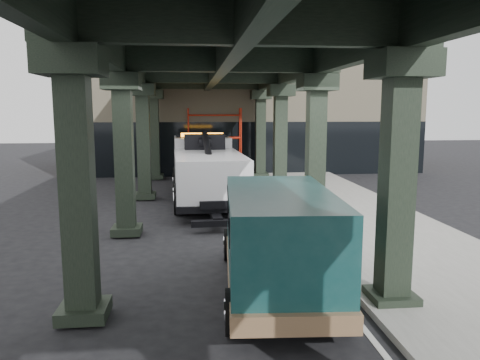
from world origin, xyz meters
TOP-DOWN VIEW (x-y plane):
  - ground at (0.00, 0.00)m, footprint 90.00×90.00m
  - sidewalk at (4.50, 2.00)m, footprint 5.00×40.00m
  - lane_stripe at (1.70, 2.00)m, footprint 0.12×38.00m
  - viaduct at (-0.40, 2.00)m, footprint 7.40×32.00m
  - building at (2.00, 20.00)m, footprint 22.00×10.00m
  - scaffolding at (0.00, 14.64)m, footprint 3.08×0.88m
  - tow_truck at (-0.76, 7.33)m, footprint 3.04×9.24m
  - towed_van at (0.43, -3.13)m, footprint 2.58×5.77m

SIDE VIEW (x-z plane):
  - ground at x=0.00m, z-range 0.00..0.00m
  - lane_stripe at x=1.70m, z-range 0.00..0.01m
  - sidewalk at x=4.50m, z-range 0.00..0.15m
  - towed_van at x=0.43m, z-range 0.09..2.37m
  - tow_truck at x=-0.76m, z-range -0.04..2.96m
  - scaffolding at x=0.00m, z-range 0.11..4.11m
  - building at x=2.00m, z-range 0.00..8.00m
  - viaduct at x=-0.40m, z-range 2.26..8.66m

